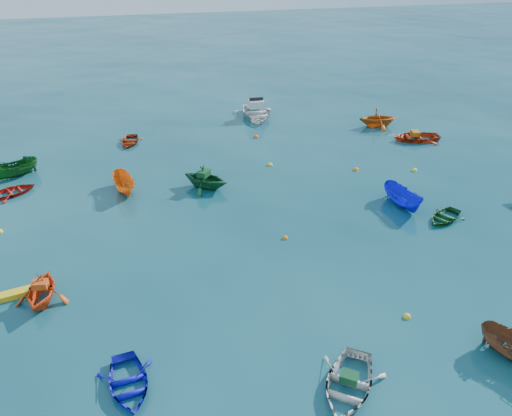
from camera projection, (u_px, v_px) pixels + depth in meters
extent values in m
plane|color=#093A43|center=(280.00, 267.00, 23.03)|extent=(160.00, 160.00, 0.00)
imported|color=#0F0FC0|center=(129.00, 387.00, 17.02)|extent=(2.36, 3.02, 0.57)
imported|color=beige|center=(347.00, 389.00, 16.94)|extent=(3.74, 3.96, 0.67)
imported|color=#EA4B16|center=(44.00, 301.00, 20.96)|extent=(2.48, 2.79, 1.35)
imported|color=#104615|center=(444.00, 219.00, 26.80)|extent=(2.94, 2.71, 0.50)
imported|color=#B51C0F|center=(13.00, 194.00, 29.36)|extent=(3.14, 2.82, 0.54)
imported|color=orange|center=(126.00, 191.00, 29.66)|extent=(1.69, 3.09, 1.13)
imported|color=#135228|center=(206.00, 188.00, 30.08)|extent=(3.77, 3.69, 1.50)
imported|color=#B9330F|center=(415.00, 140.00, 36.85)|extent=(3.70, 2.87, 0.71)
imported|color=#1016D3|center=(401.00, 206.00, 28.14)|extent=(1.63, 3.19, 1.18)
imported|color=#A22C0D|center=(130.00, 143.00, 36.28)|extent=(2.20, 2.79, 0.52)
imported|color=#BE5611|center=(377.00, 126.00, 39.38)|extent=(3.28, 2.92, 1.58)
imported|color=#135219|center=(16.00, 177.00, 31.41)|extent=(3.22, 2.36, 1.17)
imported|color=silver|center=(256.00, 117.00, 41.31)|extent=(3.38, 4.68, 1.56)
cube|color=#114724|center=(349.00, 377.00, 16.79)|extent=(0.75, 0.71, 0.29)
cube|color=#D94F16|center=(40.00, 284.00, 20.60)|extent=(0.65, 0.52, 0.29)
cube|color=#124820|center=(204.00, 173.00, 29.66)|extent=(0.90, 0.94, 0.36)
cube|color=#B26912|center=(415.00, 133.00, 36.58)|extent=(0.63, 0.77, 0.34)
sphere|color=yellow|center=(407.00, 317.00, 20.08)|extent=(0.32, 0.32, 0.32)
sphere|color=orange|center=(285.00, 238.00, 25.17)|extent=(0.29, 0.29, 0.29)
sphere|color=yellow|center=(270.00, 165.00, 32.92)|extent=(0.37, 0.37, 0.37)
sphere|color=orange|center=(356.00, 170.00, 32.29)|extent=(0.35, 0.35, 0.35)
sphere|color=#FD590D|center=(256.00, 137.00, 37.30)|extent=(0.36, 0.36, 0.36)
sphere|color=yellow|center=(414.00, 171.00, 32.18)|extent=(0.35, 0.35, 0.35)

